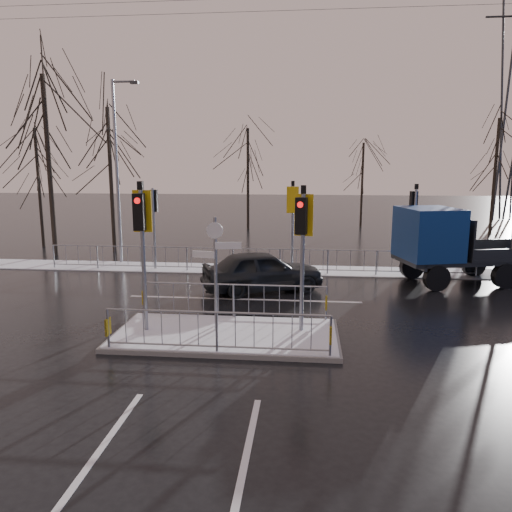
# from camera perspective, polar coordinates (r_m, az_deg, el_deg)

# --- Properties ---
(ground) EXTENTS (120.00, 120.00, 0.00)m
(ground) POSITION_cam_1_polar(r_m,az_deg,el_deg) (13.60, -3.42, -9.26)
(ground) COLOR black
(ground) RESTS_ON ground
(snow_verge) EXTENTS (30.00, 2.00, 0.04)m
(snow_verge) POSITION_cam_1_polar(r_m,az_deg,el_deg) (21.81, 0.19, -1.53)
(snow_verge) COLOR white
(snow_verge) RESTS_ON ground
(lane_markings) EXTENTS (8.00, 11.38, 0.01)m
(lane_markings) POSITION_cam_1_polar(r_m,az_deg,el_deg) (13.29, -3.66, -9.73)
(lane_markings) COLOR silver
(lane_markings) RESTS_ON ground
(traffic_island) EXTENTS (6.00, 3.04, 4.15)m
(traffic_island) POSITION_cam_1_polar(r_m,az_deg,el_deg) (13.48, -3.48, -7.68)
(traffic_island) COLOR slate
(traffic_island) RESTS_ON ground
(far_kerb_fixtures) EXTENTS (18.00, 0.65, 3.83)m
(far_kerb_fixtures) POSITION_cam_1_polar(r_m,az_deg,el_deg) (21.09, 0.85, 0.82)
(far_kerb_fixtures) COLOR gray
(far_kerb_fixtures) RESTS_ON ground
(car_far_lane) EXTENTS (4.74, 3.33, 1.50)m
(car_far_lane) POSITION_cam_1_polar(r_m,az_deg,el_deg) (18.10, 0.76, -1.71)
(car_far_lane) COLOR black
(car_far_lane) RESTS_ON ground
(flatbed_truck) EXTENTS (6.72, 3.79, 2.95)m
(flatbed_truck) POSITION_cam_1_polar(r_m,az_deg,el_deg) (20.47, 21.29, 1.33)
(flatbed_truck) COLOR black
(flatbed_truck) RESTS_ON ground
(tree_near_a) EXTENTS (4.75, 4.75, 8.97)m
(tree_near_a) POSITION_cam_1_polar(r_m,az_deg,el_deg) (26.80, -22.83, 13.03)
(tree_near_a) COLOR black
(tree_near_a) RESTS_ON ground
(tree_near_b) EXTENTS (4.00, 4.00, 7.55)m
(tree_near_b) POSITION_cam_1_polar(r_m,az_deg,el_deg) (27.07, -16.39, 11.35)
(tree_near_b) COLOR black
(tree_near_b) RESTS_ON ground
(tree_near_c) EXTENTS (3.50, 3.50, 6.61)m
(tree_near_c) POSITION_cam_1_polar(r_m,az_deg,el_deg) (29.91, -23.72, 9.55)
(tree_near_c) COLOR black
(tree_near_c) RESTS_ON ground
(tree_far_a) EXTENTS (3.75, 3.75, 7.08)m
(tree_far_a) POSITION_cam_1_polar(r_m,az_deg,el_deg) (34.85, -0.93, 11.00)
(tree_far_a) COLOR black
(tree_far_a) RESTS_ON ground
(tree_far_b) EXTENTS (3.25, 3.25, 6.14)m
(tree_far_b) POSITION_cam_1_polar(r_m,az_deg,el_deg) (36.82, 12.10, 9.75)
(tree_far_b) COLOR black
(tree_far_b) RESTS_ON ground
(tree_far_c) EXTENTS (4.00, 4.00, 7.55)m
(tree_far_c) POSITION_cam_1_polar(r_m,az_deg,el_deg) (35.66, 25.79, 10.47)
(tree_far_c) COLOR black
(tree_far_c) RESTS_ON ground
(street_lamp_left) EXTENTS (1.25, 0.18, 8.20)m
(street_lamp_left) POSITION_cam_1_polar(r_m,az_deg,el_deg) (23.70, -15.49, 9.96)
(street_lamp_left) COLOR gray
(street_lamp_left) RESTS_ON ground
(pylon_wires) EXTENTS (70.00, 2.38, 19.97)m
(pylon_wires) POSITION_cam_1_polar(r_m,az_deg,el_deg) (45.56, 26.02, 17.73)
(pylon_wires) COLOR #2D3033
(pylon_wires) RESTS_ON ground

